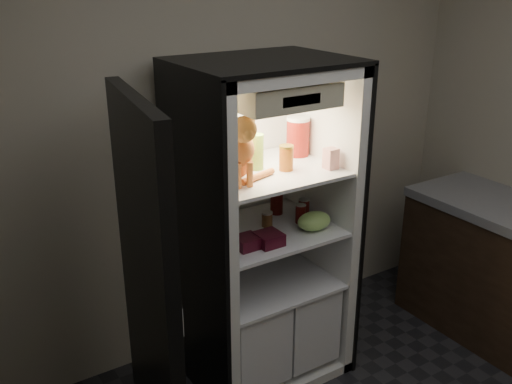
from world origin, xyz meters
The scene contains 16 objects.
room_shell centered at (0.00, 0.00, 1.62)m, with size 3.60×3.60×3.60m.
refrigerator centered at (0.00, 1.38, 0.79)m, with size 0.90×0.72×1.88m.
fridge_door centered at (-0.85, 0.96, 0.91)m, with size 0.19×0.87×1.85m.
tabby_cat centered at (-0.23, 1.26, 1.44)m, with size 0.33×0.38×0.39m.
parmesan_shaker centered at (-0.04, 1.35, 1.39)m, with size 0.07×0.07×0.19m.
mayo_tub centered at (0.01, 1.47, 1.36)m, with size 0.10×0.10×0.14m.
salsa_jar centered at (0.08, 1.26, 1.36)m, with size 0.08×0.08×0.14m.
pepper_jar centered at (0.29, 1.44, 1.40)m, with size 0.13×0.13×0.22m.
cream_carton centered at (0.30, 1.15, 1.35)m, with size 0.07×0.07×0.11m, color white.
soda_can_a centered at (0.17, 1.47, 1.01)m, with size 0.08×0.08×0.14m.
soda_can_b centered at (0.26, 1.32, 1.00)m, with size 0.06×0.06×0.12m.
soda_can_c centered at (0.21, 1.28, 1.00)m, with size 0.06×0.06×0.11m.
condiment_jar centered at (0.03, 1.35, 0.98)m, with size 0.06×0.06×0.09m.
grape_bag centered at (0.22, 1.17, 0.99)m, with size 0.20×0.15×0.10m, color #93BF59.
berry_box_left centered at (-0.21, 1.18, 0.97)m, with size 0.12×0.12×0.06m, color #500D1D.
berry_box_right centered at (-0.10, 1.15, 0.97)m, with size 0.13×0.13×0.07m, color #500D1D.
Camera 1 is at (-1.61, -1.10, 2.29)m, focal length 40.00 mm.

